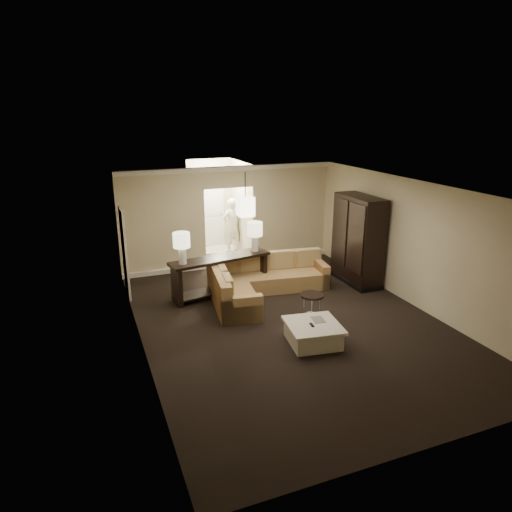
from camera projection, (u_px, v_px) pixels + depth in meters
name	position (u px, v px, depth m)	size (l,w,h in m)	color
ground	(290.00, 323.00, 9.50)	(8.00, 8.00, 0.00)	black
wall_back	(229.00, 217.00, 12.62)	(6.00, 0.04, 2.80)	beige
wall_front	(435.00, 356.00, 5.52)	(6.00, 0.04, 2.80)	beige
wall_left	(138.00, 279.00, 8.03)	(0.04, 8.00, 2.80)	beige
wall_right	(414.00, 244.00, 10.11)	(0.04, 8.00, 2.80)	beige
ceiling	(294.00, 189.00, 8.64)	(6.00, 8.00, 0.02)	silver
crown_molding	(229.00, 169.00, 12.16)	(6.00, 0.10, 0.12)	white
baseboard	(231.00, 263.00, 12.98)	(6.00, 0.10, 0.12)	white
side_door	(125.00, 253.00, 10.63)	(0.05, 0.90, 2.10)	white
foyer	(216.00, 211.00, 13.84)	(1.44, 2.02, 2.80)	white
sectional_sofa	(258.00, 281.00, 10.82)	(3.18, 2.42, 0.87)	brown
coffee_table	(313.00, 333.00, 8.64)	(1.11, 1.11, 0.41)	white
console_table	(221.00, 272.00, 10.79)	(2.50, 0.96, 0.94)	black
armoire	(357.00, 242.00, 11.47)	(0.66, 1.55, 2.23)	black
drink_table	(312.00, 302.00, 9.45)	(0.49, 0.49, 0.61)	black
table_lamp_left	(182.00, 243.00, 10.07)	(0.38, 0.38, 0.72)	white
table_lamp_right	(255.00, 232.00, 10.99)	(0.38, 0.38, 0.72)	white
pendant_light	(245.00, 206.00, 11.29)	(0.38, 0.38, 1.09)	black
person	(232.00, 222.00, 13.96)	(0.67, 0.45, 1.87)	#ECE8C8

